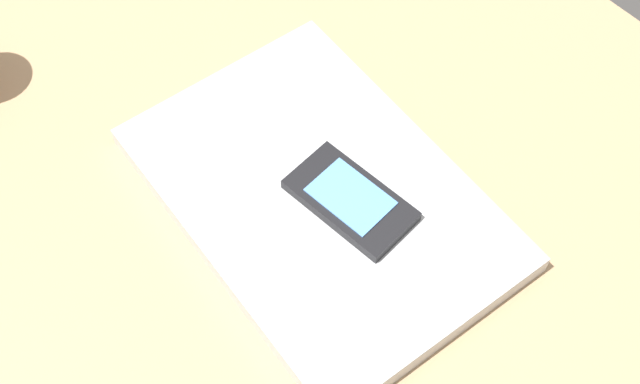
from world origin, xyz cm
name	(u,v)px	position (x,y,z in cm)	size (l,w,h in cm)	color
desk_surface	(237,157)	(0.00, 0.00, 1.50)	(120.00, 80.00, 3.00)	tan
laptop_closed	(320,198)	(-9.52, -1.88, 4.04)	(32.32, 22.00, 2.08)	#B7BABC
cell_phone_on_laptop	(350,200)	(-12.03, -3.03, 5.62)	(11.13, 6.77, 1.15)	black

